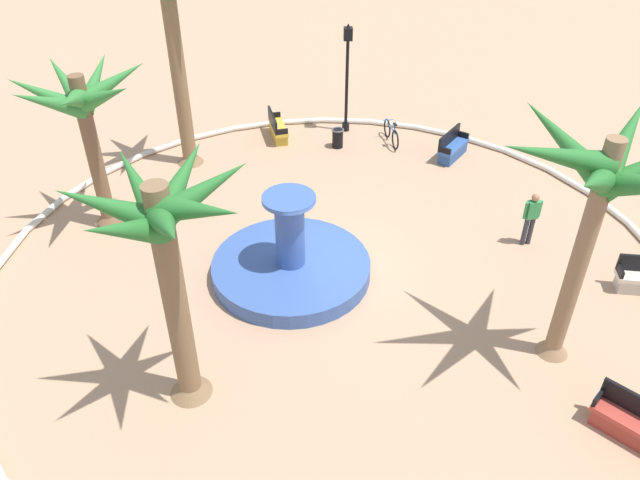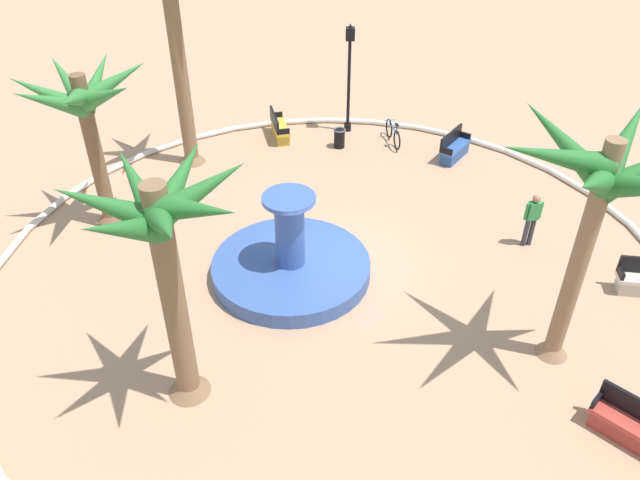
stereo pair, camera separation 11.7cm
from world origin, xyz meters
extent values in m
plane|color=tan|center=(0.00, 0.00, 0.00)|extent=(80.00, 80.00, 0.00)
torus|color=silver|center=(0.00, 0.00, 0.10)|extent=(18.83, 18.83, 0.20)
cylinder|color=#38569E|center=(1.13, 0.34, 0.23)|extent=(4.33, 4.33, 0.45)
cylinder|color=teal|center=(1.13, 0.34, 0.19)|extent=(3.81, 3.81, 0.34)
cylinder|color=#38569E|center=(1.13, 0.34, 1.43)|extent=(0.78, 0.78, 1.96)
cylinder|color=#3D5FAD|center=(1.13, 0.34, 2.47)|extent=(1.38, 1.38, 0.12)
cylinder|color=brown|center=(6.79, -2.38, 2.35)|extent=(0.43, 0.43, 4.70)
cone|color=brown|center=(6.79, -2.38, 0.25)|extent=(0.82, 0.82, 0.50)
cone|color=#337F38|center=(7.65, -2.27, 4.21)|extent=(2.06, 0.80, 1.47)
cone|color=#337F38|center=(7.40, -1.75, 4.21)|extent=(1.80, 1.83, 1.46)
cone|color=#337F38|center=(6.66, -1.44, 4.39)|extent=(0.84, 2.13, 1.15)
cone|color=#337F38|center=(6.00, -1.93, 4.29)|extent=(2.05, 1.51, 1.33)
cone|color=#337F38|center=(5.98, -2.83, 4.33)|extent=(2.07, 1.49, 1.26)
cone|color=#337F38|center=(6.61, -3.22, 4.20)|extent=(0.97, 2.08, 1.48)
cone|color=#337F38|center=(7.35, -3.07, 4.25)|extent=(1.72, 1.93, 1.39)
cylinder|color=brown|center=(3.29, 4.40, 2.67)|extent=(0.49, 0.49, 5.34)
cone|color=brown|center=(3.29, 4.40, 0.25)|extent=(0.94, 0.94, 0.50)
cone|color=#28702D|center=(4.12, 4.47, 4.96)|extent=(1.94, 0.70, 1.27)
cone|color=#28702D|center=(3.70, 5.07, 4.87)|extent=(1.46, 1.88, 1.42)
cone|color=#28702D|center=(2.97, 5.21, 5.02)|extent=(1.22, 1.99, 1.15)
cone|color=#28702D|center=(2.52, 4.86, 5.11)|extent=(1.93, 1.46, 1.00)
cone|color=#28702D|center=(2.52, 4.03, 5.00)|extent=(1.96, 1.35, 1.19)
cone|color=#28702D|center=(3.00, 3.61, 4.98)|extent=(1.17, 1.98, 1.23)
cone|color=#28702D|center=(3.74, 3.76, 4.87)|extent=(1.53, 1.85, 1.41)
cylinder|color=brown|center=(4.85, -6.12, 3.34)|extent=(0.49, 0.49, 6.69)
cone|color=brown|center=(4.85, -6.12, 0.25)|extent=(0.94, 0.94, 0.50)
cylinder|color=#8E6B4C|center=(-5.10, 3.36, 2.81)|extent=(0.40, 0.40, 5.61)
cone|color=#8E6B4C|center=(-5.10, 3.36, 0.25)|extent=(0.75, 0.75, 0.50)
cone|color=#28702D|center=(-4.00, 3.48, 5.33)|extent=(2.39, 0.81, 1.11)
cone|color=#28702D|center=(-4.47, 4.21, 5.17)|extent=(1.83, 2.19, 1.39)
cone|color=#28702D|center=(-5.74, 2.51, 5.22)|extent=(1.84, 2.20, 1.31)
cone|color=#28702D|center=(-4.50, 2.52, 5.14)|extent=(1.78, 2.21, 1.45)
cube|color=gold|center=(1.75, -7.98, 0.45)|extent=(0.83, 1.67, 0.12)
cube|color=black|center=(1.96, -7.94, 0.75)|extent=(0.42, 1.58, 0.50)
cube|color=gold|center=(1.75, -7.98, 0.20)|extent=(0.76, 1.54, 0.39)
cube|color=black|center=(1.91, -8.72, 0.59)|extent=(0.46, 0.17, 0.24)
cube|color=black|center=(1.59, -7.25, 0.59)|extent=(0.46, 0.17, 0.24)
cube|color=#335BA8|center=(-4.59, -6.27, 0.45)|extent=(1.35, 1.59, 0.12)
cube|color=black|center=(-4.42, -6.40, 0.75)|extent=(1.01, 1.34, 0.50)
cube|color=#2B4E8F|center=(-4.59, -6.27, 0.20)|extent=(1.24, 1.46, 0.39)
cube|color=black|center=(-5.04, -6.88, 0.59)|extent=(0.41, 0.33, 0.24)
cube|color=black|center=(-4.15, -5.67, 0.59)|extent=(0.41, 0.33, 0.24)
cube|color=#B73D33|center=(-5.88, 5.78, 0.45)|extent=(1.49, 1.48, 0.12)
cube|color=black|center=(-6.03, 5.63, 0.75)|extent=(1.20, 1.18, 0.50)
cube|color=#9C342B|center=(-5.88, 5.78, 0.20)|extent=(1.37, 1.36, 0.39)
cube|color=black|center=(-5.34, 5.25, 0.59)|extent=(0.37, 0.38, 0.24)
cube|color=black|center=(-7.52, 1.11, 0.59)|extent=(0.14, 0.46, 0.24)
cylinder|color=black|center=(-0.84, -8.58, 1.78)|extent=(0.12, 0.12, 3.55)
cylinder|color=black|center=(-0.84, -8.58, 0.15)|extent=(0.28, 0.28, 0.30)
cube|color=black|center=(-0.84, -8.58, 3.77)|extent=(0.32, 0.32, 0.44)
sphere|color=#F2EDCC|center=(-0.84, -8.58, 3.77)|extent=(0.22, 0.22, 0.22)
cone|color=black|center=(-0.84, -8.58, 4.05)|extent=(0.20, 0.20, 0.18)
cylinder|color=black|center=(-0.47, -7.19, 0.35)|extent=(0.40, 0.40, 0.70)
torus|color=#4C4C51|center=(-0.47, -7.19, 0.70)|extent=(0.46, 0.46, 0.06)
torus|color=black|center=(-2.39, -7.99, 0.36)|extent=(0.20, 0.72, 0.72)
torus|color=black|center=(-2.58, -7.01, 0.36)|extent=(0.20, 0.72, 0.72)
cylinder|color=#1E66B2|center=(-2.49, -7.50, 0.59)|extent=(0.23, 0.94, 0.05)
cylinder|color=#1E66B2|center=(-2.56, -7.15, 0.74)|extent=(0.04, 0.04, 0.30)
cube|color=black|center=(-2.56, -7.15, 0.91)|extent=(0.14, 0.22, 0.06)
cylinder|color=#1E66B2|center=(-2.40, -7.94, 0.73)|extent=(0.44, 0.11, 0.03)
cylinder|color=#33333D|center=(-5.81, -0.99, 0.46)|extent=(0.14, 0.14, 0.91)
cylinder|color=#33333D|center=(-5.63, -0.96, 0.46)|extent=(0.14, 0.14, 0.91)
cube|color=#338C4C|center=(-5.72, -0.98, 1.19)|extent=(0.37, 0.26, 0.56)
sphere|color=#9E7051|center=(-5.72, -0.98, 1.59)|extent=(0.22, 0.22, 0.22)
cylinder|color=#338C4C|center=(-5.94, -1.02, 1.19)|extent=(0.09, 0.09, 0.53)
cylinder|color=#338C4C|center=(-5.50, -0.94, 1.19)|extent=(0.09, 0.09, 0.53)
camera|label=1|loc=(0.62, 13.66, 10.86)|focal=34.97mm
camera|label=2|loc=(0.51, 13.67, 10.86)|focal=34.97mm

